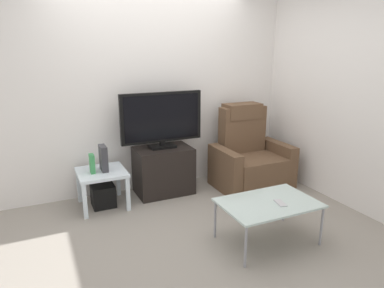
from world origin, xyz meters
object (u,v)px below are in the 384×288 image
object	(u,v)px
television	(162,119)
recliner_armchair	(249,158)
tv_stand	(163,170)
cell_phone	(280,203)
coffee_table	(268,204)
book_upright	(92,164)
side_table	(102,176)
subwoofer_box	(103,195)
game_console	(103,158)

from	to	relation	value
television	recliner_armchair	distance (m)	1.31
tv_stand	cell_phone	distance (m)	1.71
coffee_table	cell_phone	size ratio (longest dim) A/B	6.00
television	recliner_armchair	xyz separation A→B (m)	(1.15, -0.24, -0.59)
coffee_table	book_upright	bearing A→B (deg)	133.99
tv_stand	cell_phone	bearing A→B (deg)	-70.57
side_table	subwoofer_box	distance (m)	0.24
tv_stand	recliner_armchair	distance (m)	1.17
recliner_armchair	coffee_table	bearing A→B (deg)	-121.02
side_table	game_console	xyz separation A→B (m)	(0.03, 0.01, 0.22)
television	game_console	world-z (taller)	television
subwoofer_box	tv_stand	bearing A→B (deg)	6.26
television	book_upright	world-z (taller)	television
tv_stand	cell_phone	xyz separation A→B (m)	(0.57, -1.61, 0.12)
side_table	coffee_table	size ratio (longest dim) A/B	0.60
game_console	television	bearing A→B (deg)	7.21
subwoofer_box	coffee_table	size ratio (longest dim) A/B	0.29
recliner_armchair	coffee_table	size ratio (longest dim) A/B	1.20
tv_stand	subwoofer_box	world-z (taller)	tv_stand
tv_stand	side_table	distance (m)	0.80
book_upright	coffee_table	bearing A→B (deg)	-46.01
tv_stand	coffee_table	bearing A→B (deg)	-72.34
subwoofer_box	cell_phone	world-z (taller)	cell_phone
tv_stand	coffee_table	size ratio (longest dim) A/B	0.78
cell_phone	coffee_table	bearing A→B (deg)	149.00
television	book_upright	xyz separation A→B (m)	(-0.89, -0.13, -0.42)
side_table	subwoofer_box	bearing A→B (deg)	135.00
game_console	cell_phone	size ratio (longest dim) A/B	1.96
subwoofer_box	cell_phone	xyz separation A→B (m)	(1.36, -1.52, 0.29)
recliner_armchair	subwoofer_box	bearing A→B (deg)	171.67
side_table	book_upright	bearing A→B (deg)	-168.69
game_console	coffee_table	world-z (taller)	game_console
subwoofer_box	cell_phone	distance (m)	2.06
tv_stand	recliner_armchair	bearing A→B (deg)	-10.95
side_table	television	bearing A→B (deg)	7.61
book_upright	game_console	bearing A→B (deg)	12.53
side_table	book_upright	distance (m)	0.20
cell_phone	subwoofer_box	bearing A→B (deg)	143.71
subwoofer_box	coffee_table	xyz separation A→B (m)	(1.28, -1.45, 0.25)
side_table	book_upright	world-z (taller)	book_upright
book_upright	tv_stand	bearing A→B (deg)	6.84
recliner_armchair	tv_stand	bearing A→B (deg)	164.71
cell_phone	tv_stand	bearing A→B (deg)	121.40
tv_stand	television	size ratio (longest dim) A/B	0.67
television	cell_phone	bearing A→B (deg)	-70.78
coffee_table	tv_stand	bearing A→B (deg)	107.66
game_console	cell_phone	xyz separation A→B (m)	(1.32, -1.53, -0.17)
television	game_console	bearing A→B (deg)	-172.79
book_upright	cell_phone	xyz separation A→B (m)	(1.46, -1.50, -0.13)
television	subwoofer_box	xyz separation A→B (m)	(-0.79, -0.11, -0.83)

